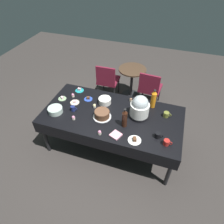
% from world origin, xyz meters
% --- Properties ---
extents(ground, '(9.00, 9.00, 0.00)m').
position_xyz_m(ground, '(0.00, 0.00, 0.00)').
color(ground, '#383330').
extents(potluck_table, '(2.20, 1.10, 0.75)m').
position_xyz_m(potluck_table, '(0.00, 0.00, 0.69)').
color(potluck_table, black).
rests_on(potluck_table, ground).
extents(frosted_layer_cake, '(0.28, 0.28, 0.12)m').
position_xyz_m(frosted_layer_cake, '(-0.13, -0.11, 0.81)').
color(frosted_layer_cake, silver).
rests_on(frosted_layer_cake, potluck_table).
extents(slow_cooker, '(0.30, 0.30, 0.38)m').
position_xyz_m(slow_cooker, '(0.41, 0.09, 0.93)').
color(slow_cooker, black).
rests_on(slow_cooker, potluck_table).
extents(glass_salad_bowl, '(0.23, 0.23, 0.09)m').
position_xyz_m(glass_salad_bowl, '(-0.87, -0.23, 0.79)').
color(glass_salad_bowl, '#B2C6BC').
rests_on(glass_salad_bowl, potluck_table).
extents(ceramic_snack_bowl, '(0.21, 0.21, 0.10)m').
position_xyz_m(ceramic_snack_bowl, '(-0.21, 0.23, 0.80)').
color(ceramic_snack_bowl, silver).
rests_on(ceramic_snack_bowl, potluck_table).
extents(dessert_plate_cream, '(0.15, 0.15, 0.05)m').
position_xyz_m(dessert_plate_cream, '(-0.69, 0.08, 0.76)').
color(dessert_plate_cream, beige).
rests_on(dessert_plate_cream, potluck_table).
extents(dessert_plate_sage, '(0.14, 0.14, 0.05)m').
position_xyz_m(dessert_plate_sage, '(-0.94, 0.10, 0.76)').
color(dessert_plate_sage, '#8CA87F').
rests_on(dessert_plate_sage, potluck_table).
extents(dessert_plate_teal, '(0.15, 0.15, 0.06)m').
position_xyz_m(dessert_plate_teal, '(-0.76, 0.42, 0.76)').
color(dessert_plate_teal, teal).
rests_on(dessert_plate_teal, potluck_table).
extents(dessert_plate_cobalt, '(0.14, 0.14, 0.05)m').
position_xyz_m(dessert_plate_cobalt, '(-0.51, 0.23, 0.76)').
color(dessert_plate_cobalt, '#2D4CB2').
rests_on(dessert_plate_cobalt, potluck_table).
extents(dessert_plate_white, '(0.19, 0.19, 0.05)m').
position_xyz_m(dessert_plate_white, '(0.46, -0.41, 0.76)').
color(dessert_plate_white, white).
rests_on(dessert_plate_white, potluck_table).
extents(cupcake_berry, '(0.05, 0.05, 0.07)m').
position_xyz_m(cupcake_berry, '(-0.04, -0.45, 0.78)').
color(cupcake_berry, beige).
rests_on(cupcake_berry, potluck_table).
extents(cupcake_cocoa, '(0.05, 0.05, 0.07)m').
position_xyz_m(cupcake_cocoa, '(0.20, 0.42, 0.78)').
color(cupcake_cocoa, beige).
rests_on(cupcake_cocoa, potluck_table).
extents(cupcake_rose, '(0.05, 0.05, 0.07)m').
position_xyz_m(cupcake_rose, '(-0.79, 0.22, 0.78)').
color(cupcake_rose, beige).
rests_on(cupcake_rose, potluck_table).
extents(cupcake_lemon, '(0.05, 0.05, 0.07)m').
position_xyz_m(cupcake_lemon, '(-0.33, 0.07, 0.78)').
color(cupcake_lemon, beige).
rests_on(cupcake_lemon, potluck_table).
extents(cupcake_vanilla, '(0.05, 0.05, 0.07)m').
position_xyz_m(cupcake_vanilla, '(-0.53, -0.29, 0.78)').
color(cupcake_vanilla, beige).
rests_on(cupcake_vanilla, potluck_table).
extents(soda_bottle_cola, '(0.08, 0.08, 0.32)m').
position_xyz_m(soda_bottle_cola, '(0.25, -0.18, 0.90)').
color(soda_bottle_cola, '#33190F').
rests_on(soda_bottle_cola, potluck_table).
extents(soda_bottle_orange_juice, '(0.08, 0.08, 0.33)m').
position_xyz_m(soda_bottle_orange_juice, '(0.57, 0.39, 0.91)').
color(soda_bottle_orange_juice, orange).
rests_on(soda_bottle_orange_juice, potluck_table).
extents(coffee_mug_navy, '(0.11, 0.07, 0.09)m').
position_xyz_m(coffee_mug_navy, '(-0.62, -0.11, 0.79)').
color(coffee_mug_navy, navy).
rests_on(coffee_mug_navy, potluck_table).
extents(coffee_mug_black, '(0.12, 0.08, 0.08)m').
position_xyz_m(coffee_mug_black, '(0.76, -0.25, 0.79)').
color(coffee_mug_black, black).
rests_on(coffee_mug_black, potluck_table).
extents(coffee_mug_olive, '(0.12, 0.09, 0.08)m').
position_xyz_m(coffee_mug_olive, '(0.81, 0.22, 0.79)').
color(coffee_mug_olive, olive).
rests_on(coffee_mug_olive, potluck_table).
extents(coffee_mug_red, '(0.12, 0.08, 0.08)m').
position_xyz_m(coffee_mug_red, '(0.89, -0.34, 0.79)').
color(coffee_mug_red, '#B2231E').
rests_on(coffee_mug_red, potluck_table).
extents(paper_napkin_stack, '(0.18, 0.18, 0.02)m').
position_xyz_m(paper_napkin_stack, '(0.19, -0.40, 0.76)').
color(paper_napkin_stack, pink).
rests_on(paper_napkin_stack, potluck_table).
extents(maroon_chair_left, '(0.45, 0.45, 0.85)m').
position_xyz_m(maroon_chair_left, '(-0.55, 1.32, 0.49)').
color(maroon_chair_left, maroon).
rests_on(maroon_chair_left, ground).
extents(maroon_chair_right, '(0.47, 0.47, 0.85)m').
position_xyz_m(maroon_chair_right, '(0.39, 1.32, 0.49)').
color(maroon_chair_right, maroon).
rests_on(maroon_chair_right, ground).
extents(round_cafe_table, '(0.60, 0.60, 0.72)m').
position_xyz_m(round_cafe_table, '(-0.05, 1.54, 0.50)').
color(round_cafe_table, '#473323').
rests_on(round_cafe_table, ground).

